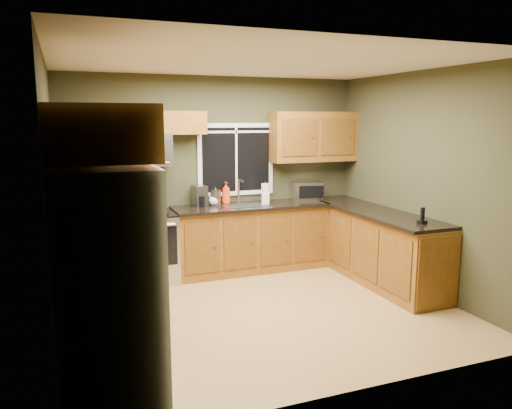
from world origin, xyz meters
TOP-DOWN VIEW (x-y plane):
  - floor at (0.00, 0.00)m, footprint 4.20×4.20m
  - ceiling at (0.00, 0.00)m, footprint 4.20×4.20m
  - back_wall at (0.00, 1.80)m, footprint 4.20×0.00m
  - front_wall at (0.00, -1.80)m, footprint 4.20×0.00m
  - left_wall at (-2.10, 0.00)m, footprint 0.00×3.60m
  - right_wall at (2.10, 0.00)m, footprint 0.00×3.60m
  - window at (0.30, 1.78)m, footprint 1.12×0.03m
  - base_cabinets_left at (-1.80, 0.48)m, footprint 0.60×2.65m
  - countertop_left at (-1.78, 0.48)m, footprint 0.65×2.65m
  - base_cabinets_back at (0.42, 1.50)m, footprint 2.17×0.60m
  - countertop_back at (0.42, 1.48)m, footprint 2.17×0.65m
  - base_cabinets_peninsula at (1.80, 0.54)m, footprint 0.60×2.52m
  - countertop_peninsula at (1.78, 0.55)m, footprint 0.65×2.50m
  - upper_cabinets_left at (-1.94, 0.48)m, footprint 0.33×2.65m
  - upper_cabinets_back_left at (-0.85, 1.64)m, footprint 1.30×0.33m
  - upper_cabinets_back_right at (1.45, 1.64)m, footprint 1.30×0.33m
  - upper_cabinet_over_fridge at (-1.74, -1.30)m, footprint 0.72×0.90m
  - refrigerator at (-1.74, -1.30)m, footprint 0.74×0.90m
  - range at (-1.05, 1.47)m, footprint 0.76×0.69m
  - microwave at (-1.05, 1.61)m, footprint 0.76×0.41m
  - sink at (0.30, 1.49)m, footprint 0.60×0.42m
  - toaster_oven at (1.34, 1.62)m, footprint 0.48×0.41m
  - coffee_maker at (-0.28, 1.64)m, footprint 0.20×0.25m
  - kettle at (-0.05, 1.65)m, footprint 0.17×0.17m
  - paper_towel_roll at (0.65, 1.53)m, footprint 0.13×0.13m
  - soap_bottle_a at (0.12, 1.70)m, footprint 0.13×0.13m
  - soap_bottle_b at (0.64, 1.50)m, footprint 0.12×0.12m
  - soap_bottle_c at (-0.08, 1.64)m, footprint 0.18×0.18m
  - cordless_phone at (1.80, -0.39)m, footprint 0.09×0.09m

SIDE VIEW (x-z plane):
  - floor at x=0.00m, z-range 0.00..0.00m
  - base_cabinets_peninsula at x=1.80m, z-range 0.00..0.90m
  - base_cabinets_left at x=-1.80m, z-range 0.00..0.90m
  - base_cabinets_back at x=0.42m, z-range 0.00..0.90m
  - range at x=-1.05m, z-range 0.00..0.94m
  - refrigerator at x=-1.74m, z-range 0.00..1.80m
  - countertop_left at x=-1.78m, z-range 0.90..0.94m
  - countertop_back at x=0.42m, z-range 0.90..0.94m
  - countertop_peninsula at x=1.78m, z-range 0.90..0.94m
  - sink at x=0.30m, z-range 0.77..1.13m
  - cordless_phone at x=1.80m, z-range 0.90..1.09m
  - soap_bottle_c at x=-0.08m, z-range 0.94..1.13m
  - soap_bottle_b at x=0.64m, z-range 0.94..1.15m
  - kettle at x=-0.05m, z-range 0.93..1.19m
  - coffee_maker at x=-0.28m, z-range 0.93..1.21m
  - toaster_oven at x=1.34m, z-range 0.94..1.21m
  - paper_towel_roll at x=0.65m, z-range 0.93..1.23m
  - soap_bottle_a at x=0.12m, z-range 0.94..1.25m
  - back_wall at x=0.00m, z-range -0.75..3.45m
  - front_wall at x=0.00m, z-range -0.75..3.45m
  - left_wall at x=-2.10m, z-range -0.45..3.15m
  - right_wall at x=2.10m, z-range -0.45..3.15m
  - window at x=0.30m, z-range 1.04..2.06m
  - microwave at x=-1.05m, z-range 1.52..1.94m
  - upper_cabinets_left at x=-1.94m, z-range 1.50..2.22m
  - upper_cabinets_back_right at x=1.45m, z-range 1.50..2.22m
  - upper_cabinet_over_fridge at x=-1.74m, z-range 1.84..2.22m
  - upper_cabinets_back_left at x=-0.85m, z-range 1.92..2.22m
  - ceiling at x=0.00m, z-range 2.70..2.70m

